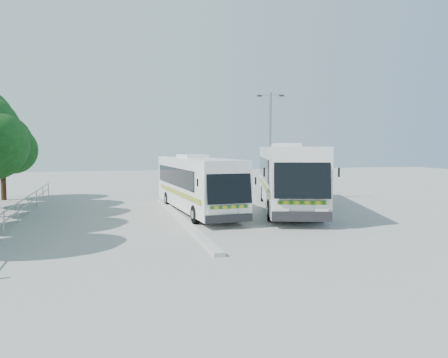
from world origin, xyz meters
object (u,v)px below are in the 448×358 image
object	(u,v)px
tree_far_e	(3,144)
coach_main	(197,183)
coach_adjacent	(287,175)
lamppost	(270,141)

from	to	relation	value
tree_far_e	coach_main	bearing A→B (deg)	-38.52
coach_main	coach_adjacent	distance (m)	5.41
tree_far_e	lamppost	world-z (taller)	lamppost
tree_far_e	lamppost	size ratio (longest dim) A/B	0.81
tree_far_e	lamppost	distance (m)	18.32
tree_far_e	coach_main	size ratio (longest dim) A/B	0.53
coach_main	lamppost	size ratio (longest dim) A/B	1.52
tree_far_e	coach_adjacent	bearing A→B (deg)	-28.86
coach_main	lamppost	distance (m)	7.34
tree_far_e	lamppost	xyz separation A→B (m)	(17.47, -5.50, 0.14)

